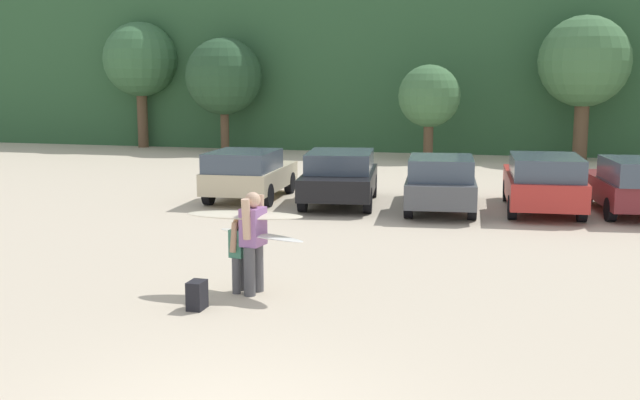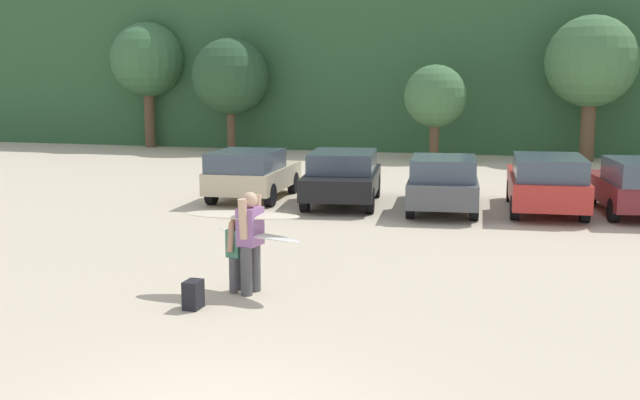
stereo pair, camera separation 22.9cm
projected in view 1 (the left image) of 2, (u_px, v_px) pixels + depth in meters
The scene contains 15 objects.
hillside_ridge at pixel (473, 60), 40.91m from camera, with size 108.00×12.00×8.93m, color #2D5633.
tree_ridge_back at pixel (140, 60), 38.85m from camera, with size 3.74×3.74×6.32m.
tree_far_right at pixel (224, 77), 36.92m from camera, with size 3.69×3.69×5.45m.
tree_right at pixel (429, 97), 33.11m from camera, with size 2.68×2.68×4.11m.
tree_far_left at pixel (584, 62), 32.50m from camera, with size 3.86×3.86×6.16m.
parked_car_champagne at pixel (249, 173), 22.54m from camera, with size 2.16×4.07×1.49m.
parked_car_black at pixel (340, 176), 21.82m from camera, with size 2.54×4.47×1.50m.
parked_car_dark_gray at pixel (441, 182), 20.81m from camera, with size 2.29×4.95×1.52m.
parked_car_red at pixel (543, 182), 20.50m from camera, with size 2.20×4.65×1.56m.
parked_car_maroon at pixel (636, 185), 20.08m from camera, with size 2.49×4.29×1.53m.
person_adult at pixel (253, 237), 12.74m from camera, with size 0.37×0.67×1.72m.
person_child at pixel (239, 250), 12.88m from camera, with size 0.27×0.61×1.27m.
surfboard_white at pixel (261, 235), 12.81m from camera, with size 1.86×1.18×0.13m.
surfboard_cream at pixel (244, 215), 12.80m from camera, with size 2.03×0.73×0.11m.
backpack_dropped at pixel (197, 295), 11.99m from camera, with size 0.24×0.34×0.45m.
Camera 1 is at (3.01, -6.97, 3.59)m, focal length 43.21 mm.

